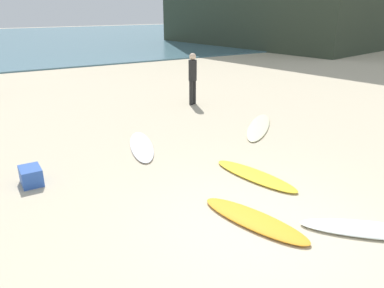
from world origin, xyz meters
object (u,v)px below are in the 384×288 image
surfboard_2 (259,127)px  surfboard_4 (254,220)px  surfboard_0 (141,146)px  beach_cooler (31,176)px  surfboard_5 (370,230)px  surfboard_1 (255,175)px  beachgoer_mid (193,76)px

surfboard_2 → surfboard_4: size_ratio=1.34×
surfboard_4 → surfboard_0: bearing=-102.4°
surfboard_0 → surfboard_2: surfboard_0 is taller
surfboard_4 → beach_cooler: size_ratio=3.78×
surfboard_2 → surfboard_5: (-1.87, -4.84, 0.01)m
surfboard_2 → beach_cooler: (-6.07, -0.48, 0.14)m
surfboard_0 → surfboard_2: size_ratio=0.82×
surfboard_0 → surfboard_4: 3.97m
surfboard_1 → surfboard_2: (2.15, 2.44, -0.01)m
surfboard_4 → surfboard_5: 1.76m
surfboard_1 → beach_cooler: bearing=141.8°
surfboard_0 → surfboard_5: size_ratio=1.02×
surfboard_0 → beach_cooler: (-2.60, -0.73, 0.13)m
beach_cooler → surfboard_1: bearing=-26.6°
surfboard_2 → beachgoer_mid: beachgoer_mid is taller
surfboard_5 → surfboard_0: bearing=58.3°
beach_cooler → surfboard_5: bearing=-46.0°
surfboard_1 → surfboard_4: (-1.07, -1.27, 0.00)m
surfboard_1 → surfboard_4: bearing=-141.7°
surfboard_1 → surfboard_4: surfboard_4 is taller
surfboard_5 → beach_cooler: bearing=84.9°
beachgoer_mid → beach_cooler: (-5.80, -3.71, -0.81)m
surfboard_0 → beach_cooler: 2.71m
beachgoer_mid → surfboard_0: bearing=-168.1°
surfboard_5 → surfboard_4: bearing=91.3°
surfboard_1 → surfboard_4: size_ratio=1.02×
surfboard_1 → surfboard_2: 3.25m
surfboard_1 → beach_cooler: size_ratio=3.86×
surfboard_0 → surfboard_1: bearing=-46.5°
surfboard_2 → surfboard_5: size_ratio=1.25×
surfboard_0 → surfboard_1: surfboard_1 is taller
surfboard_0 → surfboard_1: 3.00m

